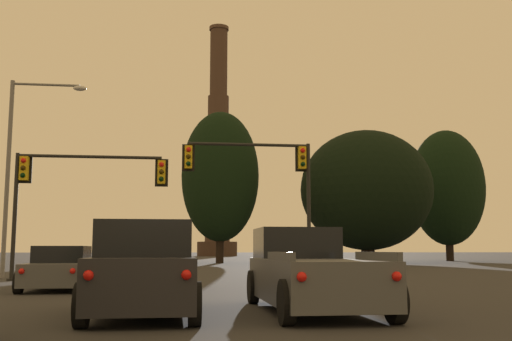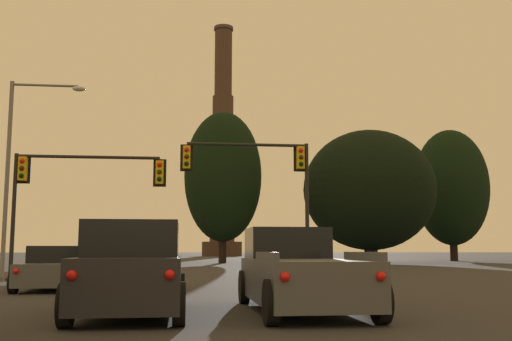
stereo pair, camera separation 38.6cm
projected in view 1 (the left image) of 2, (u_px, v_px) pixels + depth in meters
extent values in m
cube|color=#232328|center=(145.00, 281.00, 12.03)|extent=(1.96, 4.82, 0.95)
cube|color=black|center=(146.00, 240.00, 12.25)|extent=(1.80, 2.81, 0.70)
cylinder|color=black|center=(107.00, 290.00, 13.76)|extent=(0.23, 0.76, 0.76)
cylinder|color=black|center=(189.00, 289.00, 14.00)|extent=(0.23, 0.76, 0.76)
cylinder|color=black|center=(82.00, 305.00, 9.97)|extent=(0.23, 0.76, 0.76)
cylinder|color=black|center=(195.00, 304.00, 10.22)|extent=(0.23, 0.76, 0.76)
sphere|color=red|center=(88.00, 275.00, 9.58)|extent=(0.17, 0.17, 0.17)
sphere|color=red|center=(186.00, 275.00, 9.78)|extent=(0.17, 0.17, 0.17)
cube|color=silver|center=(150.00, 273.00, 19.77)|extent=(1.89, 4.07, 0.72)
cube|color=black|center=(150.00, 254.00, 19.46)|extent=(1.64, 1.96, 0.55)
cylinder|color=black|center=(131.00, 278.00, 21.28)|extent=(0.25, 0.61, 0.60)
cylinder|color=black|center=(178.00, 278.00, 21.41)|extent=(0.25, 0.61, 0.60)
cylinder|color=black|center=(117.00, 283.00, 18.07)|extent=(0.25, 0.61, 0.60)
cylinder|color=black|center=(173.00, 283.00, 18.20)|extent=(0.25, 0.61, 0.60)
sphere|color=red|center=(121.00, 271.00, 17.74)|extent=(0.17, 0.17, 0.17)
sphere|color=red|center=(167.00, 271.00, 17.85)|extent=(0.17, 0.17, 0.17)
cube|color=#4C4F54|center=(61.00, 273.00, 19.76)|extent=(1.91, 4.64, 0.70)
cube|color=black|center=(63.00, 254.00, 20.06)|extent=(1.67, 2.24, 0.55)
cylinder|color=black|center=(44.00, 277.00, 21.46)|extent=(0.23, 0.64, 0.64)
cylinder|color=black|center=(94.00, 277.00, 21.72)|extent=(0.23, 0.64, 0.64)
cylinder|color=black|center=(19.00, 283.00, 17.74)|extent=(0.23, 0.64, 0.64)
cylinder|color=black|center=(80.00, 283.00, 18.00)|extent=(0.23, 0.64, 0.64)
sphere|color=red|center=(21.00, 271.00, 17.40)|extent=(0.17, 0.17, 0.17)
sphere|color=red|center=(73.00, 271.00, 17.61)|extent=(0.17, 0.17, 0.17)
cube|color=#4C4F54|center=(313.00, 280.00, 12.64)|extent=(2.06, 5.42, 0.88)
cube|color=black|center=(296.00, 243.00, 14.47)|extent=(1.86, 1.82, 0.72)
cube|color=#4C4F54|center=(280.00, 256.00, 11.22)|extent=(0.13, 2.43, 0.16)
cube|color=#4C4F54|center=(377.00, 256.00, 11.47)|extent=(0.13, 2.43, 0.16)
cylinder|color=black|center=(253.00, 287.00, 14.63)|extent=(0.23, 0.80, 0.80)
cylinder|color=black|center=(331.00, 286.00, 14.90)|extent=(0.23, 0.80, 0.80)
cylinder|color=black|center=(287.00, 302.00, 10.31)|extent=(0.23, 0.80, 0.80)
cylinder|color=black|center=(395.00, 301.00, 10.57)|extent=(0.23, 0.80, 0.80)
sphere|color=red|center=(302.00, 277.00, 9.88)|extent=(0.17, 0.17, 0.17)
sphere|color=red|center=(397.00, 276.00, 10.10)|extent=(0.17, 0.17, 0.17)
cylinder|color=black|center=(309.00, 210.00, 27.62)|extent=(0.18, 0.18, 6.23)
cylinder|color=black|center=(310.00, 277.00, 27.21)|extent=(0.40, 0.40, 0.10)
cube|color=yellow|center=(302.00, 158.00, 27.90)|extent=(0.34, 0.34, 1.04)
cube|color=black|center=(301.00, 158.00, 28.08)|extent=(0.58, 0.03, 1.25)
sphere|color=red|center=(303.00, 150.00, 27.76)|extent=(0.22, 0.22, 0.22)
sphere|color=#352604|center=(303.00, 157.00, 27.72)|extent=(0.22, 0.22, 0.22)
sphere|color=black|center=(303.00, 164.00, 27.67)|extent=(0.22, 0.22, 0.22)
cylinder|color=black|center=(249.00, 145.00, 27.67)|extent=(5.56, 0.14, 0.14)
sphere|color=black|center=(308.00, 146.00, 28.01)|extent=(0.18, 0.18, 0.18)
cube|color=yellow|center=(188.00, 157.00, 27.24)|extent=(0.34, 0.34, 1.04)
cube|color=black|center=(188.00, 158.00, 27.42)|extent=(0.58, 0.03, 1.25)
sphere|color=red|center=(189.00, 149.00, 27.10)|extent=(0.22, 0.22, 0.22)
sphere|color=#352604|center=(188.00, 157.00, 27.05)|extent=(0.22, 0.22, 0.22)
sphere|color=black|center=(188.00, 164.00, 27.01)|extent=(0.22, 0.22, 0.22)
cylinder|color=black|center=(15.00, 216.00, 25.62)|extent=(0.18, 0.18, 5.47)
cylinder|color=black|center=(11.00, 280.00, 25.27)|extent=(0.40, 0.40, 0.10)
cube|color=yellow|center=(24.00, 168.00, 25.93)|extent=(0.34, 0.34, 1.04)
cube|color=black|center=(25.00, 169.00, 26.10)|extent=(0.58, 0.03, 1.25)
sphere|color=red|center=(23.00, 160.00, 25.78)|extent=(0.22, 0.22, 0.22)
sphere|color=#352604|center=(23.00, 168.00, 25.74)|extent=(0.22, 0.22, 0.22)
sphere|color=black|center=(23.00, 175.00, 25.70)|extent=(0.22, 0.22, 0.22)
cylinder|color=black|center=(91.00, 157.00, 26.35)|extent=(6.18, 0.14, 0.14)
sphere|color=black|center=(18.00, 155.00, 25.97)|extent=(0.18, 0.18, 0.18)
cube|color=yellow|center=(161.00, 172.00, 26.65)|extent=(0.34, 0.34, 1.04)
cube|color=black|center=(162.00, 173.00, 26.82)|extent=(0.58, 0.03, 1.25)
sphere|color=red|center=(162.00, 165.00, 26.50)|extent=(0.22, 0.22, 0.22)
sphere|color=#352604|center=(161.00, 172.00, 26.46)|extent=(0.22, 0.22, 0.22)
sphere|color=black|center=(161.00, 179.00, 26.42)|extent=(0.22, 0.22, 0.22)
cylinder|color=slate|center=(7.00, 177.00, 28.34)|extent=(0.20, 0.20, 9.43)
cylinder|color=slate|center=(47.00, 85.00, 29.14)|extent=(3.17, 0.12, 0.12)
sphere|color=slate|center=(13.00, 84.00, 28.94)|extent=(0.20, 0.20, 0.20)
ellipsoid|color=silver|center=(80.00, 88.00, 29.32)|extent=(0.64, 0.36, 0.26)
cylinder|color=#3C2B22|center=(217.00, 249.00, 122.51)|extent=(8.21, 8.21, 2.93)
cylinder|color=#473328|center=(218.00, 205.00, 123.71)|extent=(5.13, 5.13, 15.31)
cylinder|color=#473328|center=(218.00, 132.00, 125.73)|extent=(4.42, 4.42, 15.31)
cylinder|color=#473328|center=(219.00, 62.00, 127.74)|extent=(3.70, 3.70, 15.31)
cylinder|color=#4E382C|center=(219.00, 29.00, 128.70)|extent=(4.14, 4.14, 0.70)
cylinder|color=black|center=(368.00, 249.00, 59.62)|extent=(1.34, 1.34, 2.76)
ellipsoid|color=black|center=(366.00, 190.00, 60.40)|extent=(13.35, 12.02, 12.11)
cylinder|color=black|center=(220.00, 244.00, 58.83)|extent=(0.77, 0.77, 3.71)
ellipsoid|color=black|center=(220.00, 176.00, 59.72)|extent=(7.71, 6.94, 13.07)
cylinder|color=black|center=(450.00, 246.00, 69.88)|extent=(0.88, 0.88, 3.51)
ellipsoid|color=black|center=(447.00, 187.00, 70.78)|extent=(8.81, 7.93, 13.67)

